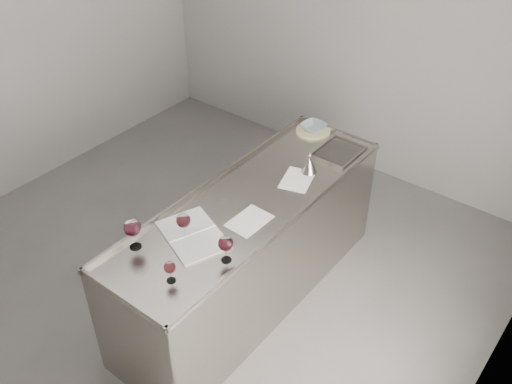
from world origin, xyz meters
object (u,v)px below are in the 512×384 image
Objects in this scene: wine_funnel at (309,166)px; wine_glass_middle at (183,221)px; wine_glass_small at (170,268)px; notebook at (193,235)px; wine_glass_right at (226,244)px; ceramic_bowl at (313,127)px; counter at (250,249)px; wine_glass_left at (133,228)px.

wine_glass_middle is at bearing -101.29° from wine_funnel.
wine_glass_small is 0.43m from notebook.
ceramic_bowl is (-0.44, 1.65, -0.09)m from wine_glass_right.
wine_glass_small is (-0.14, -0.34, -0.03)m from wine_glass_right.
wine_glass_right is at bearing -0.54° from wine_glass_middle.
notebook is at bearing -86.01° from ceramic_bowl.
wine_glass_middle is 0.14m from notebook.
ceramic_bowl reaches higher than counter.
counter is 1.21m from ceramic_bowl.
wine_funnel reaches higher than counter.
counter is 1.08m from wine_glass_left.
wine_glass_small is at bearing -113.12° from wine_glass_right.
notebook is at bearing 115.27° from wine_glass_small.
wine_glass_small is 0.73× the size of ceramic_bowl.
ceramic_bowl is at bearing 86.96° from wine_glass_left.
wine_glass_left is 1.50× the size of wine_glass_small.
ceramic_bowl reaches higher than notebook.
notebook is (-0.06, -0.53, 0.48)m from counter.
wine_glass_small is at bearing -43.31° from notebook.
notebook is at bearing -96.69° from counter.
wine_glass_right reaches higher than ceramic_bowl.
wine_funnel is at bearing -59.94° from ceramic_bowl.
wine_glass_left reaches higher than wine_funnel.
wine_glass_left is at bearing -108.27° from counter.
wine_glass_middle is at bearing 122.02° from wine_glass_small.
wine_funnel reaches higher than wine_glass_small.
wine_glass_small is 0.26× the size of notebook.
wine_funnel is (0.22, 1.12, -0.08)m from wine_glass_middle.
wine_glass_right is 1.28× the size of wine_glass_small.
wine_glass_right is at bearing -83.17° from wine_funnel.
ceramic_bowl is (-0.17, 1.08, 0.51)m from counter.
wine_glass_left is 1.21× the size of wine_funnel.
wine_glass_middle is at bearing 56.12° from wine_glass_left.
notebook is 1.10m from wine_funnel.
counter is at bearing -103.01° from wine_funnel.
ceramic_bowl is at bearing 98.37° from wine_glass_small.
wine_glass_left is 1.18× the size of wine_glass_middle.
counter is 13.31× the size of wine_funnel.
wine_glass_left is 0.40m from notebook.
counter reaches higher than notebook.
notebook is at bearing 172.43° from wine_glass_right.
wine_glass_middle is 1.65m from ceramic_bowl.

